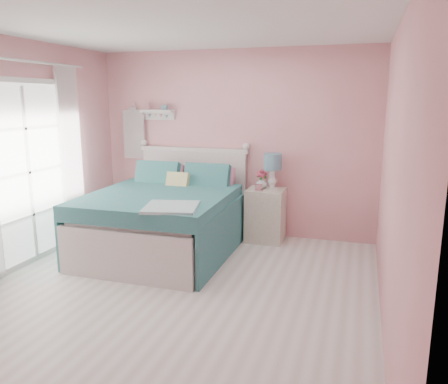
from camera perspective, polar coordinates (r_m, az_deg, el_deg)
The scene contains 12 objects.
floor at distance 4.53m, azimuth -7.01°, elevation -13.15°, with size 4.50×4.50×0.00m, color beige.
room_shell at distance 4.12m, azimuth -7.57°, elevation 7.23°, with size 4.50×4.50×4.50m.
bed at distance 5.64m, azimuth -7.68°, elevation -3.60°, with size 1.70×2.14×1.23m.
nightstand at distance 6.03m, azimuth 5.45°, elevation -2.99°, with size 0.50×0.49×0.72m.
table_lamp at distance 5.93m, azimuth 6.37°, elevation 3.61°, with size 0.24×0.24×0.48m.
vase at distance 5.99m, azimuth 4.90°, elevation 1.25°, with size 0.16×0.16×0.16m, color white.
teacup at distance 5.86m, azimuth 4.57°, elevation 0.60°, with size 0.10×0.10×0.08m, color #C88692.
roses at distance 5.97m, azimuth 4.90°, elevation 2.36°, with size 0.14×0.11×0.12m.
wall_shelf at distance 6.58m, azimuth -8.66°, elevation 10.28°, with size 0.50×0.15×0.25m.
hanging_dress at distance 6.77m, azimuth -11.66°, elevation 7.38°, with size 0.34×0.03×0.72m, color white.
french_door at distance 5.61m, azimuth -24.19°, elevation 2.29°, with size 0.04×1.32×2.16m.
curtain_far at distance 6.13m, azimuth -19.34°, elevation 4.42°, with size 0.04×0.40×2.32m, color white.
Camera 1 is at (1.74, -3.71, 1.92)m, focal length 35.00 mm.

